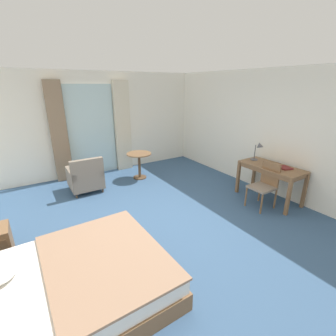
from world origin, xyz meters
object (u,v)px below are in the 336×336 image
Objects in this scene: armchair_by_window at (86,177)px; round_cafe_table at (139,160)px; bed at (72,284)px; desk_lamp at (258,148)px; closed_book at (285,168)px; desk_chair at (265,184)px; writing_desk at (271,170)px.

armchair_by_window is 1.24× the size of round_cafe_table.
bed is 4.53× the size of desk_lamp.
desk_lamp is 0.68m from closed_book.
bed is at bearing -127.04° from round_cafe_table.
desk_lamp reaches higher than bed.
armchair_by_window is (-3.21, 2.16, -0.74)m from desk_lamp.
desk_chair reaches higher than round_cafe_table.
desk_chair reaches higher than closed_book.
writing_desk is 4.11m from armchair_by_window.
closed_book reaches higher than round_cafe_table.
bed is at bearing -168.68° from desk_lamp.
desk_lamp reaches higher than round_cafe_table.
writing_desk is (4.11, 0.45, 0.43)m from bed.
desk_chair is at bearing 4.64° from bed.
desk_chair is 0.53m from closed_book.
closed_book is (0.44, -0.09, 0.28)m from desk_chair.
closed_book is (0.09, -0.23, 0.11)m from writing_desk.
writing_desk is at bearing 21.73° from desk_chair.
bed is 8.47× the size of closed_book.
desk_lamp is at bearing 55.88° from desk_chair.
writing_desk is at bearing -38.26° from armchair_by_window.
desk_chair is 3.92m from armchair_by_window.
desk_lamp is at bearing 11.32° from bed.
desk_chair is at bearing -158.27° from writing_desk.
desk_chair is at bearing -124.12° from desk_lamp.
writing_desk is 0.27m from closed_book.
armchair_by_window is at bearing 73.18° from bed.
armchair_by_window is at bearing 141.74° from writing_desk.
armchair_by_window is at bearing 154.45° from closed_book.
desk_chair is at bearing -43.06° from armchair_by_window.
closed_book is (0.09, -0.61, -0.30)m from desk_lamp.
desk_lamp is 0.54× the size of armchair_by_window.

